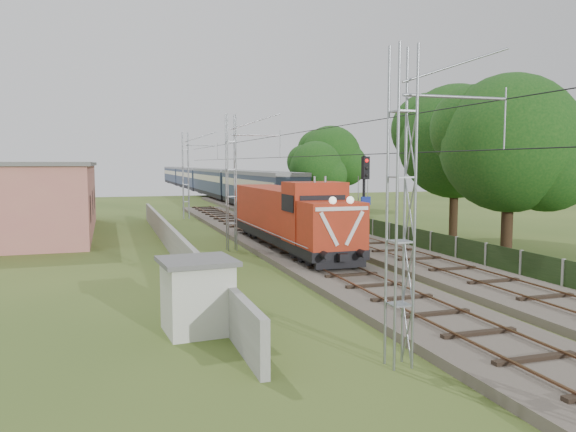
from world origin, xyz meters
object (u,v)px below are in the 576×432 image
object	(u,v)px
locomotive	(288,215)
signal_post	(365,188)
coach_rake	(202,179)
relay_hut	(197,295)

from	to	relation	value
locomotive	signal_post	size ratio (longest dim) A/B	2.89
signal_post	locomotive	bearing A→B (deg)	136.63
coach_rake	signal_post	size ratio (longest dim) A/B	17.09
locomotive	relay_hut	bearing A→B (deg)	-117.85
locomotive	coach_rake	size ratio (longest dim) A/B	0.17
coach_rake	relay_hut	size ratio (longest dim) A/B	39.98
locomotive	relay_hut	size ratio (longest dim) A/B	6.77
locomotive	signal_post	world-z (taller)	signal_post
signal_post	relay_hut	distance (m)	15.50
locomotive	signal_post	bearing A→B (deg)	-43.37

